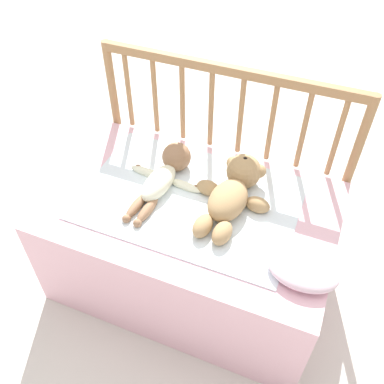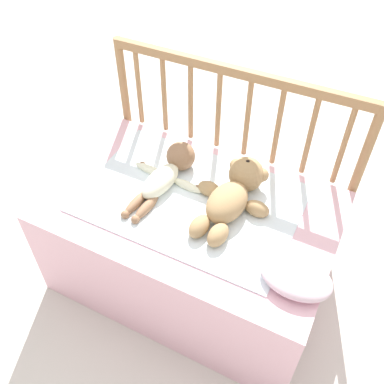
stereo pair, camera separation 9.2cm
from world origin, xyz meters
The scene contains 7 objects.
ground_plane centered at (0.00, 0.00, 0.00)m, with size 12.00×12.00×0.00m, color silver.
crib_mattress centered at (0.00, 0.00, 0.23)m, with size 1.08×0.69×0.47m.
crib_rail centered at (0.00, 0.37, 0.59)m, with size 1.08×0.04×0.85m.
blanket centered at (-0.01, 0.03, 0.47)m, with size 0.81×0.55×0.01m.
teddy_bear centered at (0.14, 0.08, 0.52)m, with size 0.30×0.41×0.14m.
baby centered at (-0.14, 0.07, 0.51)m, with size 0.32×0.42×0.12m.
small_pillow centered at (0.45, -0.15, 0.50)m, with size 0.23×0.17×0.06m.
Camera 1 is at (0.42, -1.02, 1.64)m, focal length 40.00 mm.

